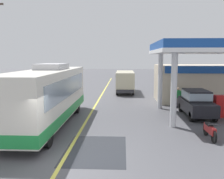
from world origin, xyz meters
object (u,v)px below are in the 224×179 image
Objects in this scene: pedestrian_near_pump at (178,96)px; car_at_pump at (196,102)px; coach_bus_main at (48,97)px; motorcycle_parked_forecourt at (210,130)px; minibus_opposing_lane at (125,80)px.

car_at_pump is at bearing -76.85° from pedestrian_near_pump.
coach_bus_main is 10.60m from pedestrian_near_pump.
pedestrian_near_pump is (-0.67, 2.87, -0.08)m from car_at_pump.
coach_bus_main is 10.05m from car_at_pump.
motorcycle_parked_forecourt is (-0.75, -5.03, -0.57)m from car_at_pump.
minibus_opposing_lane is at bearing 104.06° from motorcycle_parked_forecourt.
motorcycle_parked_forecourt is at bearing -98.48° from car_at_pump.
car_at_pump is 5.12m from motorcycle_parked_forecourt.
motorcycle_parked_forecourt is at bearing -75.94° from minibus_opposing_lane.
car_at_pump reaches higher than pedestrian_near_pump.
motorcycle_parked_forecourt is at bearing -14.67° from coach_bus_main.
motorcycle_parked_forecourt is (8.90, -2.33, -1.28)m from coach_bus_main.
motorcycle_parked_forecourt is at bearing -90.58° from pedestrian_near_pump.
minibus_opposing_lane is 9.74m from pedestrian_near_pump.
car_at_pump is 2.53× the size of pedestrian_near_pump.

